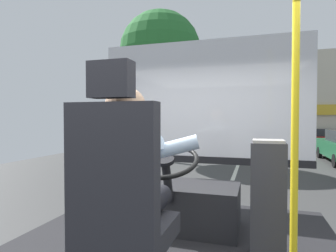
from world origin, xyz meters
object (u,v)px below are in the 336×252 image
object	(u,v)px
driver_seat	(121,206)
parked_car_red	(320,138)
handrail_pole	(295,108)
bus_driver	(129,170)
steering_console	(178,203)
parked_car_charcoal	(313,133)
fare_box	(268,199)

from	to	relation	value
driver_seat	parked_car_red	xyz separation A→B (m)	(4.51, 17.90, -0.73)
handrail_pole	parked_car_red	bearing A→B (deg)	78.32
bus_driver	steering_console	distance (m)	1.16
parked_car_red	parked_car_charcoal	distance (m)	4.50
bus_driver	steering_console	bearing A→B (deg)	90.00
handrail_pole	parked_car_red	xyz separation A→B (m)	(3.60, 17.42, -1.26)
fare_box	parked_car_charcoal	bearing A→B (deg)	79.06
steering_console	parked_car_red	world-z (taller)	steering_console
bus_driver	parked_car_charcoal	size ratio (longest dim) A/B	0.17
bus_driver	steering_console	xyz separation A→B (m)	(-0.00, 1.05, -0.50)
handrail_pole	fare_box	world-z (taller)	handrail_pole
bus_driver	handrail_pole	world-z (taller)	handrail_pole
handrail_pole	parked_car_red	world-z (taller)	handrail_pole
handrail_pole	driver_seat	bearing A→B (deg)	-151.75
driver_seat	handrail_pole	bearing A→B (deg)	28.25
bus_driver	driver_seat	bearing A→B (deg)	-90.00
driver_seat	bus_driver	world-z (taller)	driver_seat
driver_seat	handrail_pole	world-z (taller)	handrail_pole
handrail_pole	steering_console	bearing A→B (deg)	143.60
bus_driver	handrail_pole	bearing A→B (deg)	22.76
steering_console	parked_car_red	distance (m)	17.35
parked_car_red	parked_car_charcoal	bearing A→B (deg)	84.48
steering_console	parked_car_charcoal	size ratio (longest dim) A/B	0.25
parked_car_red	handrail_pole	bearing A→B (deg)	-101.68
parked_car_red	driver_seat	bearing A→B (deg)	-104.13
bus_driver	fare_box	world-z (taller)	bus_driver
fare_box	handrail_pole	bearing A→B (deg)	-66.94
parked_car_red	steering_console	bearing A→B (deg)	-105.06
bus_driver	handrail_pole	xyz separation A→B (m)	(0.91, 0.38, 0.35)
bus_driver	steering_console	world-z (taller)	bus_driver
bus_driver	fare_box	xyz separation A→B (m)	(0.77, 0.70, -0.29)
fare_box	driver_seat	bearing A→B (deg)	-133.73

